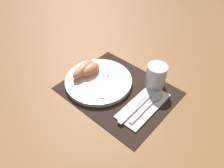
# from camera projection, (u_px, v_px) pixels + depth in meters

# --- Properties ---
(ground_plane) EXTENTS (3.00, 3.00, 0.00)m
(ground_plane) POSITION_uv_depth(u_px,v_px,m) (118.00, 91.00, 0.85)
(ground_plane) COLOR olive
(placemat) EXTENTS (0.41, 0.33, 0.00)m
(placemat) POSITION_uv_depth(u_px,v_px,m) (118.00, 91.00, 0.84)
(placemat) COLOR black
(placemat) RESTS_ON ground_plane
(plate) EXTENTS (0.27, 0.27, 0.02)m
(plate) POSITION_uv_depth(u_px,v_px,m) (99.00, 81.00, 0.87)
(plate) COLOR white
(plate) RESTS_ON placemat
(juice_glass) EXTENTS (0.08, 0.08, 0.10)m
(juice_glass) POSITION_uv_depth(u_px,v_px,m) (156.00, 77.00, 0.83)
(juice_glass) COLOR silver
(juice_glass) RESTS_ON placemat
(napkin) EXTENTS (0.10, 0.22, 0.00)m
(napkin) POSITION_uv_depth(u_px,v_px,m) (143.00, 106.00, 0.78)
(napkin) COLOR white
(napkin) RESTS_ON placemat
(knife) EXTENTS (0.02, 0.23, 0.01)m
(knife) POSITION_uv_depth(u_px,v_px,m) (138.00, 105.00, 0.78)
(knife) COLOR #BCBCC1
(knife) RESTS_ON napkin
(spoon) EXTENTS (0.03, 0.19, 0.01)m
(spoon) POSITION_uv_depth(u_px,v_px,m) (153.00, 100.00, 0.79)
(spoon) COLOR #BCBCC1
(spoon) RESTS_ON napkin
(fork) EXTENTS (0.13, 0.17, 0.00)m
(fork) POSITION_uv_depth(u_px,v_px,m) (105.00, 77.00, 0.87)
(fork) COLOR #BCBCC1
(fork) RESTS_ON plate
(citrus_wedge_0) EXTENTS (0.06, 0.10, 0.04)m
(citrus_wedge_0) POSITION_uv_depth(u_px,v_px,m) (90.00, 70.00, 0.88)
(citrus_wedge_0) COLOR #F4DB84
(citrus_wedge_0) RESTS_ON plate
(citrus_wedge_1) EXTENTS (0.07, 0.13, 0.04)m
(citrus_wedge_1) POSITION_uv_depth(u_px,v_px,m) (84.00, 70.00, 0.88)
(citrus_wedge_1) COLOR #F4DB84
(citrus_wedge_1) RESTS_ON plate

